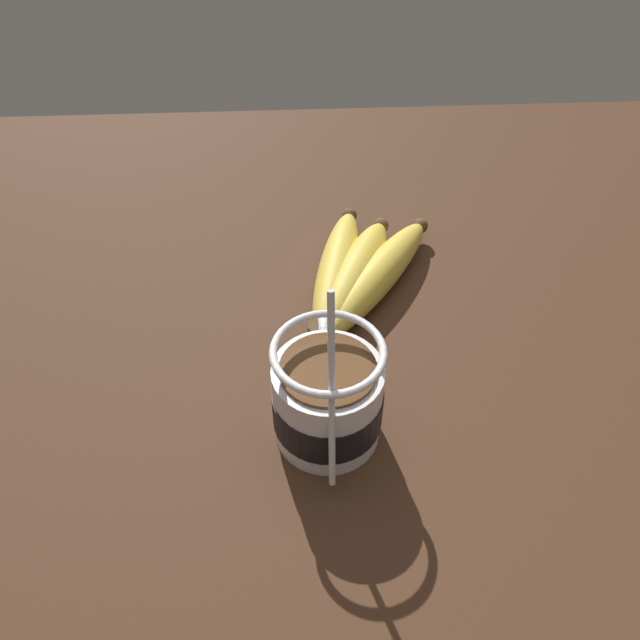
# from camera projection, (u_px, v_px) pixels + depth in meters

# --- Properties ---
(table) EXTENTS (1.04, 1.04, 0.04)m
(table) POSITION_uv_depth(u_px,v_px,m) (329.00, 387.00, 0.57)
(table) COLOR #422819
(table) RESTS_ON ground
(coffee_mug) EXTENTS (0.14, 0.09, 0.17)m
(coffee_mug) POSITION_uv_depth(u_px,v_px,m) (327.00, 398.00, 0.49)
(coffee_mug) COLOR silver
(coffee_mug) RESTS_ON table
(banana_bunch) EXTENTS (0.22, 0.15, 0.04)m
(banana_bunch) POSITION_uv_depth(u_px,v_px,m) (357.00, 273.00, 0.63)
(banana_bunch) COLOR #4C381E
(banana_bunch) RESTS_ON table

